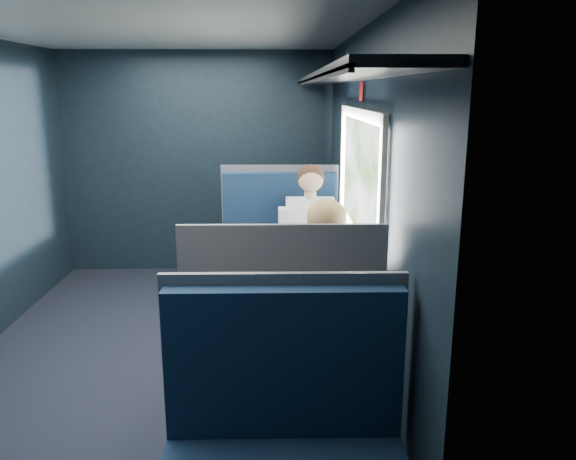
{
  "coord_description": "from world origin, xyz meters",
  "views": [
    {
      "loc": [
        0.82,
        -3.8,
        1.89
      ],
      "look_at": [
        0.9,
        0.0,
        0.95
      ],
      "focal_mm": 35.0,
      "sensor_mm": 36.0,
      "label": 1
    }
  ],
  "objects_px": {
    "seat_bay_far": "(282,358)",
    "laptop": "(346,249)",
    "table": "(307,269)",
    "cup": "(327,237)",
    "seat_bay_near": "(279,265)",
    "woman": "(325,296)",
    "seat_row_front": "(280,239)",
    "man": "(310,237)",
    "bottle_small": "(342,231)"
  },
  "relations": [
    {
      "from": "woman",
      "to": "laptop",
      "type": "bearing_deg",
      "value": 73.93
    },
    {
      "from": "table",
      "to": "laptop",
      "type": "xyz_separation_m",
      "value": [
        0.28,
        0.02,
        0.14
      ]
    },
    {
      "from": "table",
      "to": "bottle_small",
      "type": "bearing_deg",
      "value": 54.26
    },
    {
      "from": "man",
      "to": "laptop",
      "type": "relative_size",
      "value": 3.75
    },
    {
      "from": "seat_bay_far",
      "to": "woman",
      "type": "bearing_deg",
      "value": 33.82
    },
    {
      "from": "seat_bay_far",
      "to": "bottle_small",
      "type": "xyz_separation_m",
      "value": [
        0.48,
        1.29,
        0.42
      ]
    },
    {
      "from": "seat_bay_near",
      "to": "seat_bay_far",
      "type": "relative_size",
      "value": 1.0
    },
    {
      "from": "seat_row_front",
      "to": "cup",
      "type": "bearing_deg",
      "value": -75.15
    },
    {
      "from": "man",
      "to": "seat_row_front",
      "type": "bearing_deg",
      "value": 102.83
    },
    {
      "from": "seat_bay_far",
      "to": "seat_row_front",
      "type": "bearing_deg",
      "value": 90.0
    },
    {
      "from": "seat_bay_far",
      "to": "man",
      "type": "xyz_separation_m",
      "value": [
        0.25,
        1.57,
        0.3
      ]
    },
    {
      "from": "seat_bay_near",
      "to": "laptop",
      "type": "height_order",
      "value": "seat_bay_near"
    },
    {
      "from": "woman",
      "to": "bottle_small",
      "type": "height_order",
      "value": "woman"
    },
    {
      "from": "laptop",
      "to": "table",
      "type": "bearing_deg",
      "value": -176.05
    },
    {
      "from": "laptop",
      "to": "cup",
      "type": "height_order",
      "value": "laptop"
    },
    {
      "from": "man",
      "to": "bottle_small",
      "type": "relative_size",
      "value": 5.93
    },
    {
      "from": "man",
      "to": "table",
      "type": "bearing_deg",
      "value": -95.52
    },
    {
      "from": "seat_bay_far",
      "to": "cup",
      "type": "relative_size",
      "value": 13.21
    },
    {
      "from": "woman",
      "to": "bottle_small",
      "type": "xyz_separation_m",
      "value": [
        0.23,
        1.12,
        0.11
      ]
    },
    {
      "from": "table",
      "to": "woman",
      "type": "distance_m",
      "value": 0.71
    },
    {
      "from": "woman",
      "to": "cup",
      "type": "bearing_deg",
      "value": 84.15
    },
    {
      "from": "seat_bay_far",
      "to": "woman",
      "type": "xyz_separation_m",
      "value": [
        0.25,
        0.17,
        0.31
      ]
    },
    {
      "from": "seat_row_front",
      "to": "man",
      "type": "relative_size",
      "value": 0.88
    },
    {
      "from": "seat_bay_near",
      "to": "cup",
      "type": "xyz_separation_m",
      "value": [
        0.38,
        -0.45,
        0.37
      ]
    },
    {
      "from": "seat_bay_near",
      "to": "seat_bay_far",
      "type": "distance_m",
      "value": 1.74
    },
    {
      "from": "table",
      "to": "woman",
      "type": "bearing_deg",
      "value": -84.55
    },
    {
      "from": "seat_row_front",
      "to": "seat_bay_far",
      "type": "bearing_deg",
      "value": -90.0
    },
    {
      "from": "seat_bay_near",
      "to": "woman",
      "type": "xyz_separation_m",
      "value": [
        0.26,
        -1.58,
        0.31
      ]
    },
    {
      "from": "bottle_small",
      "to": "cup",
      "type": "relative_size",
      "value": 2.34
    },
    {
      "from": "bottle_small",
      "to": "seat_bay_near",
      "type": "bearing_deg",
      "value": 137.17
    },
    {
      "from": "seat_bay_far",
      "to": "laptop",
      "type": "bearing_deg",
      "value": 62.81
    },
    {
      "from": "cup",
      "to": "man",
      "type": "bearing_deg",
      "value": 112.38
    },
    {
      "from": "seat_bay_far",
      "to": "laptop",
      "type": "xyz_separation_m",
      "value": [
        0.46,
        0.89,
        0.39
      ]
    },
    {
      "from": "table",
      "to": "seat_bay_far",
      "type": "xyz_separation_m",
      "value": [
        -0.18,
        -0.87,
        -0.25
      ]
    },
    {
      "from": "seat_row_front",
      "to": "laptop",
      "type": "relative_size",
      "value": 3.29
    },
    {
      "from": "seat_bay_far",
      "to": "seat_bay_near",
      "type": "bearing_deg",
      "value": 90.4
    },
    {
      "from": "laptop",
      "to": "bottle_small",
      "type": "distance_m",
      "value": 0.4
    },
    {
      "from": "table",
      "to": "seat_bay_far",
      "type": "bearing_deg",
      "value": -101.78
    },
    {
      "from": "table",
      "to": "man",
      "type": "height_order",
      "value": "man"
    },
    {
      "from": "laptop",
      "to": "cup",
      "type": "xyz_separation_m",
      "value": [
        -0.09,
        0.4,
        -0.02
      ]
    },
    {
      "from": "table",
      "to": "woman",
      "type": "relative_size",
      "value": 0.76
    },
    {
      "from": "seat_bay_far",
      "to": "man",
      "type": "relative_size",
      "value": 0.95
    },
    {
      "from": "table",
      "to": "laptop",
      "type": "height_order",
      "value": "laptop"
    },
    {
      "from": "laptop",
      "to": "seat_bay_far",
      "type": "bearing_deg",
      "value": -117.19
    },
    {
      "from": "seat_bay_far",
      "to": "seat_row_front",
      "type": "xyz_separation_m",
      "value": [
        0.0,
        2.67,
        -0.0
      ]
    },
    {
      "from": "seat_bay_near",
      "to": "woman",
      "type": "distance_m",
      "value": 1.63
    },
    {
      "from": "seat_bay_near",
      "to": "man",
      "type": "height_order",
      "value": "man"
    },
    {
      "from": "table",
      "to": "man",
      "type": "relative_size",
      "value": 0.76
    },
    {
      "from": "seat_row_front",
      "to": "woman",
      "type": "bearing_deg",
      "value": -84.3
    },
    {
      "from": "seat_bay_near",
      "to": "bottle_small",
      "type": "xyz_separation_m",
      "value": [
        0.49,
        -0.46,
        0.42
      ]
    }
  ]
}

